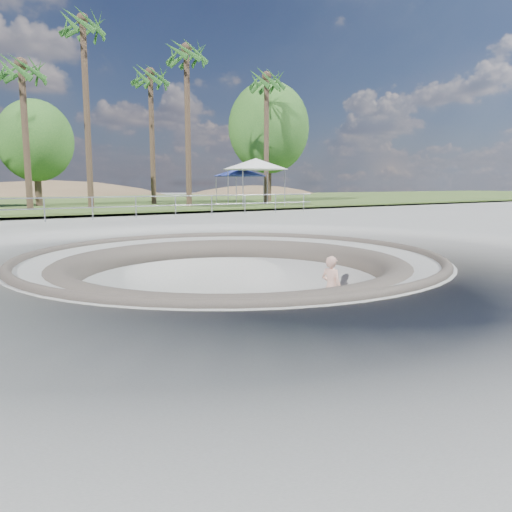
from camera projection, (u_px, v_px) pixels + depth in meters
name	position (u px, v px, depth m)	size (l,w,h in m)	color
ground	(231.00, 256.00, 12.29)	(180.00, 180.00, 0.00)	#A1A29D
skate_bowl	(232.00, 328.00, 12.55)	(14.00, 14.00, 4.10)	#A1A29D
grass_strip	(16.00, 203.00, 40.28)	(180.00, 36.00, 0.12)	#436127
distant_hills	(24.00, 254.00, 62.49)	(103.20, 45.00, 28.60)	brown
safety_railing	(92.00, 208.00, 22.08)	(25.00, 0.06, 1.03)	gray
skateboard	(331.00, 319.00, 13.39)	(0.94, 0.38, 0.09)	brown
skater	(331.00, 287.00, 13.26)	(0.62, 0.41, 1.70)	tan
canopy_white	(256.00, 164.00, 33.62)	(6.15, 6.15, 3.17)	gray
canopy_blue	(240.00, 172.00, 36.24)	(5.24, 5.24, 2.66)	gray
palm_b	(21.00, 73.00, 27.70)	(2.60, 2.60, 8.97)	#4F3D2D
palm_c	(83.00, 32.00, 29.14)	(2.60, 2.60, 11.89)	#4F3D2D
palm_d	(150.00, 81.00, 35.31)	(2.60, 2.60, 10.18)	#4F3D2D
palm_e	(186.00, 59.00, 31.48)	(2.60, 2.60, 10.84)	#4F3D2D
palm_f	(267.00, 84.00, 35.98)	(2.60, 2.60, 10.07)	#4F3D2D
bushy_tree_mid	(35.00, 141.00, 33.00)	(4.92, 4.47, 7.10)	#4F3D2D
bushy_tree_right	(269.00, 128.00, 41.21)	(6.88, 6.25, 9.92)	#4F3D2D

